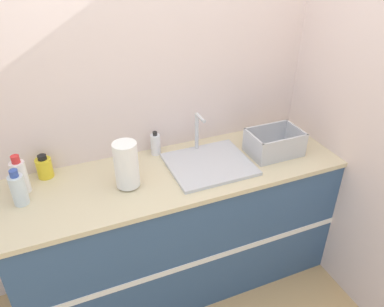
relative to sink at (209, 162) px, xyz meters
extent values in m
cube|color=silver|center=(-0.20, 0.34, 0.38)|extent=(4.39, 0.06, 2.60)
cube|color=silver|center=(0.83, 0.01, 0.38)|extent=(0.06, 2.61, 2.60)
cube|color=#33517A|center=(-0.20, 0.01, -0.48)|extent=(1.99, 0.61, 0.87)
cube|color=white|center=(-0.20, -0.29, -0.48)|extent=(1.99, 0.01, 0.04)
cube|color=beige|center=(-0.20, 0.01, -0.03)|extent=(2.01, 0.63, 0.03)
cube|color=silver|center=(0.00, -0.01, -0.01)|extent=(0.49, 0.43, 0.02)
cylinder|color=silver|center=(0.00, 0.19, 0.12)|extent=(0.02, 0.02, 0.24)
cylinder|color=silver|center=(0.00, 0.13, 0.24)|extent=(0.02, 0.11, 0.02)
cylinder|color=#4C4C51|center=(-0.50, -0.02, -0.01)|extent=(0.10, 0.10, 0.01)
cylinder|color=white|center=(-0.50, -0.02, 0.12)|extent=(0.13, 0.13, 0.26)
cube|color=#B7BABF|center=(0.44, -0.03, -0.01)|extent=(0.33, 0.23, 0.01)
cube|color=#B7BABF|center=(0.44, -0.14, 0.07)|extent=(0.33, 0.01, 0.14)
cube|color=#B7BABF|center=(0.44, 0.08, 0.07)|extent=(0.33, 0.01, 0.14)
cube|color=#B7BABF|center=(0.28, -0.03, 0.07)|extent=(0.01, 0.23, 0.14)
cube|color=#B7BABF|center=(0.60, -0.03, 0.07)|extent=(0.01, 0.23, 0.14)
cylinder|color=white|center=(-1.04, 0.15, 0.08)|extent=(0.08, 0.08, 0.19)
cylinder|color=red|center=(-1.04, 0.15, 0.19)|extent=(0.04, 0.04, 0.04)
cylinder|color=yellow|center=(-0.92, 0.25, 0.04)|extent=(0.09, 0.09, 0.12)
cylinder|color=black|center=(-0.92, 0.25, 0.11)|extent=(0.05, 0.05, 0.03)
cylinder|color=silver|center=(-1.06, 0.04, 0.07)|extent=(0.08, 0.08, 0.17)
cylinder|color=#334C9E|center=(-1.06, 0.04, 0.17)|extent=(0.04, 0.04, 0.04)
cylinder|color=silver|center=(-0.26, 0.25, 0.05)|extent=(0.06, 0.06, 0.13)
cylinder|color=black|center=(-0.26, 0.25, 0.13)|extent=(0.03, 0.03, 0.02)
camera|label=1|loc=(-0.82, -1.72, 1.22)|focal=35.00mm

